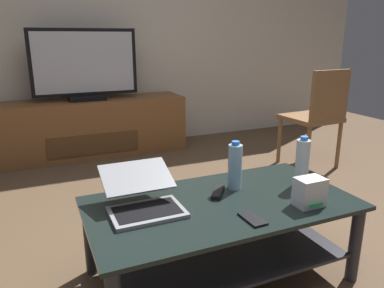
% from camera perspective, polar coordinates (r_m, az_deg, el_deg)
% --- Properties ---
extents(ground_plane, '(7.68, 7.68, 0.00)m').
position_cam_1_polar(ground_plane, '(2.18, 4.77, -16.66)').
color(ground_plane, brown).
extents(back_wall, '(6.40, 0.12, 2.80)m').
position_cam_1_polar(back_wall, '(4.20, -12.06, 18.87)').
color(back_wall, beige).
rests_on(back_wall, ground).
extents(coffee_table, '(1.29, 0.68, 0.42)m').
position_cam_1_polar(coffee_table, '(1.87, 4.50, -12.43)').
color(coffee_table, black).
rests_on(coffee_table, ground).
extents(media_cabinet, '(1.94, 0.47, 0.58)m').
position_cam_1_polar(media_cabinet, '(3.92, -15.59, 2.43)').
color(media_cabinet, brown).
rests_on(media_cabinet, ground).
extents(television, '(1.01, 0.20, 0.69)m').
position_cam_1_polar(television, '(3.80, -16.26, 11.47)').
color(television, black).
rests_on(television, media_cabinet).
extents(dining_chair, '(0.47, 0.47, 0.92)m').
position_cam_1_polar(dining_chair, '(3.53, 18.90, 4.52)').
color(dining_chair, brown).
rests_on(dining_chair, ground).
extents(laptop, '(0.33, 0.38, 0.17)m').
position_cam_1_polar(laptop, '(1.73, -7.65, -8.16)').
color(laptop, gray).
rests_on(laptop, coffee_table).
extents(router_box, '(0.14, 0.10, 0.14)m').
position_cam_1_polar(router_box, '(1.82, 17.75, -7.09)').
color(router_box, silver).
rests_on(router_box, coffee_table).
extents(water_bottle_near, '(0.07, 0.07, 0.26)m').
position_cam_1_polar(water_bottle_near, '(1.92, 6.66, -3.46)').
color(water_bottle_near, '#99C6E5').
rests_on(water_bottle_near, coffee_table).
extents(water_bottle_far, '(0.07, 0.07, 0.27)m').
position_cam_1_polar(water_bottle_far, '(2.03, 16.70, -2.77)').
color(water_bottle_far, silver).
rests_on(water_bottle_far, coffee_table).
extents(cell_phone, '(0.07, 0.14, 0.01)m').
position_cam_1_polar(cell_phone, '(1.66, 9.35, -11.34)').
color(cell_phone, black).
rests_on(cell_phone, coffee_table).
extents(tv_remote, '(0.13, 0.15, 0.02)m').
position_cam_1_polar(tv_remote, '(1.89, 4.05, -7.43)').
color(tv_remote, black).
rests_on(tv_remote, coffee_table).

